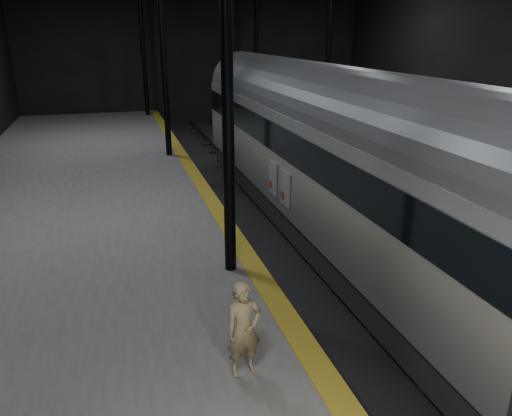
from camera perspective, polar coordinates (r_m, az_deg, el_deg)
name	(u,v)px	position (r m, az deg, el deg)	size (l,w,h in m)	color
ground	(314,230)	(16.84, 6.62, -2.51)	(44.00, 44.00, 0.00)	black
platform_left	(76,241)	(15.52, -19.86, -3.55)	(9.00, 43.80, 1.00)	#535351
platform_right	(502,196)	(20.65, 26.28, 1.20)	(9.00, 43.80, 1.00)	#535351
tactile_strip	(218,211)	(15.57, -4.36, -0.33)	(0.50, 43.80, 0.01)	olive
track	(314,228)	(16.81, 6.63, -2.29)	(2.40, 43.00, 0.24)	#3F3328
train	(320,145)	(15.78, 7.35, 7.18)	(2.96, 19.78, 5.29)	#9C9FA4
woman	(244,329)	(8.14, -1.40, -13.71)	(0.59, 0.39, 1.62)	#97855C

